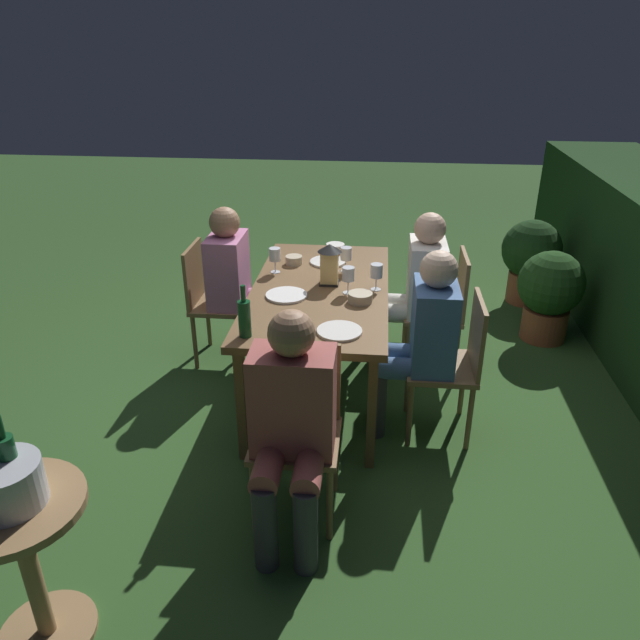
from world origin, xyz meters
name	(u,v)px	position (x,y,z in m)	size (l,w,h in m)	color
ground_plane	(320,389)	(0.00, 0.00, 0.00)	(16.00, 16.00, 0.00)	#2D5123
dining_table	(320,297)	(0.00, 0.00, 0.69)	(1.68, 0.86, 0.75)	brown
chair_side_right_a	(443,307)	(-0.38, 0.82, 0.49)	(0.42, 0.40, 0.87)	brown
person_in_cream	(416,286)	(-0.38, 0.62, 0.64)	(0.38, 0.47, 1.15)	white
chair_head_far	(298,423)	(1.09, 0.00, 0.49)	(0.40, 0.42, 0.87)	brown
person_in_rust	(291,421)	(1.28, 0.00, 0.64)	(0.48, 0.38, 1.15)	#9E4C47
chair_side_left_a	(212,297)	(-0.38, -0.82, 0.49)	(0.42, 0.40, 0.87)	brown
person_in_pink	(237,279)	(-0.38, -0.62, 0.64)	(0.38, 0.47, 1.15)	#C675A3
chair_side_right_b	(454,360)	(0.38, 0.82, 0.49)	(0.42, 0.40, 0.87)	brown
person_in_blue	(422,335)	(0.38, 0.62, 0.64)	(0.38, 0.47, 1.15)	#426699
lantern_centerpiece	(330,262)	(-0.08, 0.05, 0.90)	(0.15, 0.15, 0.27)	black
green_bottle_on_table	(245,317)	(0.70, -0.33, 0.86)	(0.07, 0.07, 0.29)	#144723
wine_glass_a	(275,256)	(-0.24, -0.33, 0.87)	(0.08, 0.08, 0.17)	silver
wine_glass_b	(376,272)	(-0.01, 0.35, 0.87)	(0.08, 0.08, 0.17)	silver
wine_glass_c	(348,275)	(0.06, 0.18, 0.87)	(0.08, 0.08, 0.17)	silver
wine_glass_d	(346,255)	(-0.31, 0.14, 0.87)	(0.08, 0.08, 0.17)	silver
plate_a	(328,262)	(-0.46, 0.01, 0.76)	(0.25, 0.25, 0.01)	white
plate_b	(339,331)	(0.61, 0.17, 0.76)	(0.25, 0.25, 0.01)	silver
plate_c	(286,295)	(0.15, -0.19, 0.76)	(0.25, 0.25, 0.01)	white
bowl_olives	(286,332)	(0.69, -0.11, 0.78)	(0.16, 0.16, 0.05)	#BCAD8E
bowl_bread	(294,260)	(-0.41, -0.22, 0.78)	(0.12, 0.12, 0.06)	#BCAD8E
bowl_salad	(335,247)	(-0.71, 0.04, 0.78)	(0.13, 0.13, 0.06)	silver
bowl_dip	(360,297)	(0.19, 0.26, 0.78)	(0.15, 0.15, 0.06)	#BCAD8E
side_table	(25,551)	(1.96, -0.91, 0.46)	(0.51, 0.51, 0.69)	#937047
ice_bucket	(6,481)	(1.95, -0.91, 0.79)	(0.26, 0.26, 0.34)	#B2B7BF
potted_plant_by_hedge	(531,256)	(-1.67, 1.69, 0.43)	(0.51, 0.51, 0.75)	brown
potted_plant_corner	(550,291)	(-0.94, 1.69, 0.40)	(0.50, 0.50, 0.72)	brown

